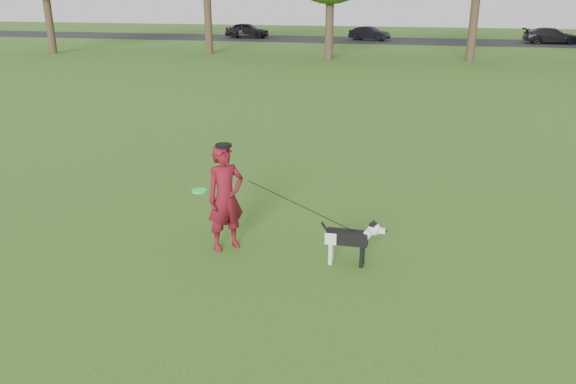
% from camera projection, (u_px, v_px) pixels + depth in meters
% --- Properties ---
extents(ground, '(120.00, 120.00, 0.00)m').
position_uv_depth(ground, '(312.00, 248.00, 8.72)').
color(ground, '#285116').
rests_on(ground, ground).
extents(road, '(120.00, 7.00, 0.02)m').
position_uv_depth(road, '(407.00, 41.00, 45.37)').
color(road, black).
rests_on(road, ground).
extents(man, '(0.70, 0.71, 1.65)m').
position_uv_depth(man, '(226.00, 198.00, 8.47)').
color(man, '#5F0D1B').
rests_on(man, ground).
extents(dog, '(0.95, 0.19, 0.72)m').
position_uv_depth(dog, '(352.00, 237.00, 8.06)').
color(dog, black).
rests_on(dog, ground).
extents(car_left, '(3.77, 1.64, 1.27)m').
position_uv_depth(car_left, '(247.00, 30.00, 48.09)').
color(car_left, black).
rests_on(car_left, road).
extents(car_mid, '(3.49, 2.13, 1.08)m').
position_uv_depth(car_mid, '(369.00, 33.00, 45.84)').
color(car_mid, black).
rests_on(car_mid, road).
extents(car_right, '(4.16, 1.95, 1.17)m').
position_uv_depth(car_right, '(551.00, 36.00, 42.82)').
color(car_right, black).
rests_on(car_right, road).
extents(man_held_items, '(2.59, 0.29, 1.18)m').
position_uv_depth(man_held_items, '(300.00, 205.00, 8.13)').
color(man_held_items, '#20FF47').
rests_on(man_held_items, ground).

